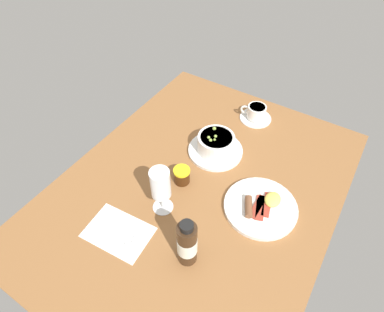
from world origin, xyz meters
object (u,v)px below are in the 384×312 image
Objects in this scene: wine_glass at (161,185)px; sauce_bottle_brown at (187,243)px; coffee_cup at (256,113)px; jam_jar at (182,175)px; porridge_bowl at (216,145)px; breakfast_plate at (261,207)px; cutlery_setting at (119,233)px.

wine_glass is 0.97× the size of sauce_bottle_brown.
coffee_cup is 42.91cm from jam_jar.
porridge_bowl is 1.14× the size of sauce_bottle_brown.
jam_jar is (17.65, -2.75, -0.75)cm from porridge_bowl.
coffee_cup is at bearing 170.42° from jam_jar.
sauce_bottle_brown reaches higher than porridge_bowl.
sauce_bottle_brown is 28.45cm from breakfast_plate.
porridge_bowl is 1.18× the size of wine_glass.
porridge_bowl is 44.34cm from cutlery_setting.
wine_glass reaches higher than breakfast_plate.
wine_glass is at bearing -58.84° from breakfast_plate.
sauce_bottle_brown is (39.32, 13.28, 4.25)cm from porridge_bowl.
wine_glass is 2.95× the size of jam_jar.
porridge_bowl is at bearing 170.22° from cutlery_setting.
wine_glass is 14.22cm from jam_jar.
sauce_bottle_brown reaches higher than coffee_cup.
sauce_bottle_brown is at bearing 7.90° from coffee_cup.
sauce_bottle_brown reaches higher than wine_glass.
coffee_cup is at bearing -172.10° from sauce_bottle_brown.
porridge_bowl reaches higher than breakfast_plate.
coffee_cup reaches higher than breakfast_plate.
breakfast_plate is (-25.53, 10.48, -6.88)cm from sauce_bottle_brown.
coffee_cup is (-68.23, 11.91, 2.44)cm from cutlery_setting.
breakfast_plate is at bearing 59.88° from porridge_bowl.
breakfast_plate is at bearing 26.73° from coffee_cup.
coffee_cup is 0.75× the size of wine_glass.
jam_jar is at bearing -176.69° from wine_glass.
wine_glass is at bearing 3.31° from jam_jar.
coffee_cup is 0.73× the size of sauce_bottle_brown.
porridge_bowl is 0.98× the size of cutlery_setting.
breakfast_plate is at bearing 133.61° from cutlery_setting.
sauce_bottle_brown reaches higher than cutlery_setting.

